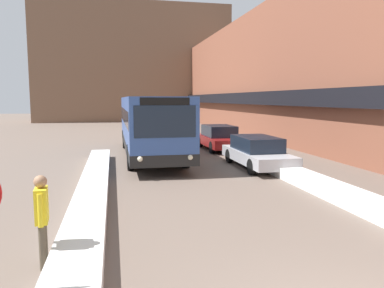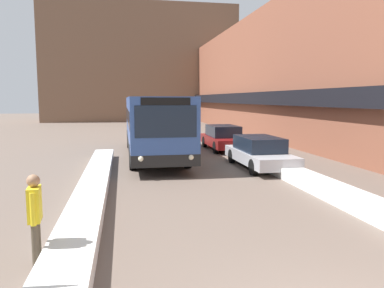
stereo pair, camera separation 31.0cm
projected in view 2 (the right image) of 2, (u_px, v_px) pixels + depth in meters
name	position (u px, v px, depth m)	size (l,w,h in m)	color
building_row_right	(287.00, 75.00, 29.00)	(5.50, 60.00, 9.72)	brown
building_backdrop_far	(141.00, 64.00, 52.44)	(26.00, 8.00, 15.65)	brown
snow_bank_left	(90.00, 197.00, 10.69)	(0.90, 17.90, 0.38)	silver
snow_bank_right	(332.00, 191.00, 11.40)	(0.90, 21.33, 0.42)	silver
city_bus	(153.00, 124.00, 19.51)	(2.64, 11.95, 3.08)	#335193
parked_car_front	(259.00, 152.00, 16.30)	(1.83, 4.77, 1.35)	#B7B7BC
parked_car_middle	(223.00, 137.00, 22.14)	(1.85, 4.55, 1.43)	maroon
pedestrian	(35.00, 211.00, 6.65)	(0.25, 0.54, 1.67)	brown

